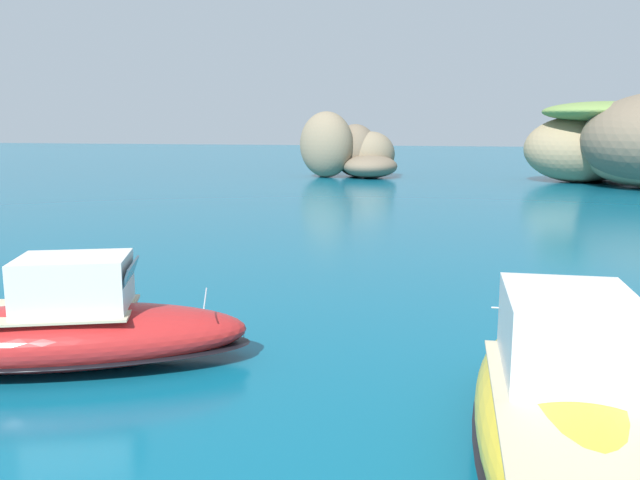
{
  "coord_description": "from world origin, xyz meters",
  "views": [
    {
      "loc": [
        9.48,
        0.44,
        5.81
      ],
      "look_at": [
        3.47,
        24.48,
        1.46
      ],
      "focal_mm": 36.42,
      "sensor_mm": 36.0,
      "label": 1
    }
  ],
  "objects_px": {
    "islet_small": "(348,152)",
    "motorboat_red": "(60,331)",
    "islet_large": "(632,146)",
    "motorboat_yellow": "(568,417)"
  },
  "relations": [
    {
      "from": "motorboat_red",
      "to": "islet_small",
      "type": "bearing_deg",
      "value": 95.05
    },
    {
      "from": "islet_small",
      "to": "motorboat_red",
      "type": "bearing_deg",
      "value": -84.95
    },
    {
      "from": "islet_small",
      "to": "motorboat_yellow",
      "type": "relative_size",
      "value": 1.27
    },
    {
      "from": "islet_large",
      "to": "motorboat_red",
      "type": "height_order",
      "value": "islet_large"
    },
    {
      "from": "islet_small",
      "to": "motorboat_red",
      "type": "relative_size",
      "value": 1.38
    },
    {
      "from": "islet_large",
      "to": "islet_small",
      "type": "bearing_deg",
      "value": 172.35
    },
    {
      "from": "islet_large",
      "to": "motorboat_yellow",
      "type": "bearing_deg",
      "value": -102.08
    },
    {
      "from": "islet_large",
      "to": "motorboat_red",
      "type": "bearing_deg",
      "value": -112.82
    },
    {
      "from": "islet_large",
      "to": "motorboat_red",
      "type": "xyz_separation_m",
      "value": [
        -24.12,
        -57.34,
        -2.99
      ]
    },
    {
      "from": "islet_small",
      "to": "motorboat_red",
      "type": "xyz_separation_m",
      "value": [
        5.41,
        -61.31,
        -2.0
      ]
    }
  ]
}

